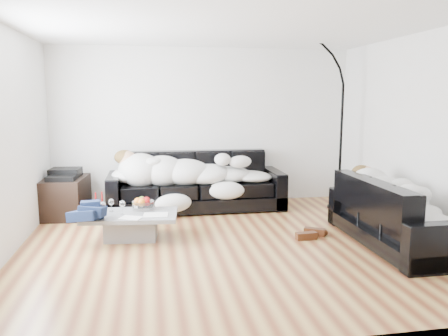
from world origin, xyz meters
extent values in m
plane|color=brown|center=(0.00, 0.00, 0.00)|extent=(5.00, 5.00, 0.00)
cube|color=silver|center=(0.00, 2.25, 1.30)|extent=(5.00, 0.02, 2.60)
cube|color=silver|center=(-2.50, 0.00, 1.30)|extent=(0.02, 4.50, 2.60)
cube|color=silver|center=(2.50, 0.00, 1.30)|extent=(0.02, 4.50, 2.60)
plane|color=white|center=(0.00, 0.00, 2.60)|extent=(5.00, 5.00, 0.00)
cube|color=black|center=(-0.19, 1.78, 0.45)|extent=(2.77, 0.96, 0.91)
cube|color=black|center=(2.00, -0.35, 0.40)|extent=(0.85, 1.99, 0.80)
ellipsoid|color=#0E5967|center=(1.94, 0.27, 0.72)|extent=(0.42, 0.38, 0.20)
cube|color=#939699|center=(-1.18, 0.39, 0.17)|extent=(1.21, 0.78, 0.34)
cylinder|color=white|center=(-1.02, 0.57, 0.42)|extent=(0.31, 0.31, 0.18)
cylinder|color=white|center=(-1.43, 0.53, 0.42)|extent=(0.08, 0.08, 0.17)
cylinder|color=white|center=(-1.52, 0.38, 0.42)|extent=(0.08, 0.08, 0.17)
cylinder|color=white|center=(-1.28, 0.38, 0.42)|extent=(0.08, 0.08, 0.17)
cylinder|color=maroon|center=(-1.62, 0.61, 0.45)|extent=(0.05, 0.05, 0.24)
cylinder|color=maroon|center=(-1.55, 0.66, 0.45)|extent=(0.05, 0.05, 0.23)
cube|color=silver|center=(-0.87, 0.26, 0.34)|extent=(0.32, 0.26, 0.01)
cube|color=silver|center=(-1.17, 0.17, 0.34)|extent=(0.31, 0.27, 0.01)
cube|color=black|center=(-2.20, 1.70, 0.29)|extent=(0.66, 0.91, 0.59)
cube|color=black|center=(-2.20, 1.70, 0.65)|extent=(0.47, 0.38, 0.13)
camera|label=1|loc=(-0.93, -5.07, 1.78)|focal=35.00mm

